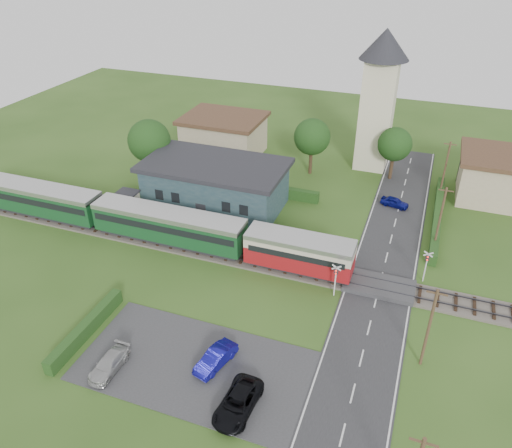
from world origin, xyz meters
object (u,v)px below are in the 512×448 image
(station_building, at_px, (215,184))
(car_on_road, at_px, (395,202))
(equipment_hut, at_px, (128,203))
(car_park_dark, at_px, (238,403))
(crossing_signal_near, at_px, (336,276))
(pedestrian_far, at_px, (159,213))
(house_east, at_px, (497,176))
(crossing_signal_far, at_px, (427,262))
(train, at_px, (141,219))
(house_west, at_px, (224,135))
(car_park_silver, at_px, (109,364))
(pedestrian_near, at_px, (261,230))
(car_park_blue, at_px, (216,358))
(church_tower, at_px, (380,90))

(station_building, height_order, car_on_road, station_building)
(equipment_hut, bearing_deg, car_park_dark, -43.18)
(crossing_signal_near, xyz_separation_m, car_park_dark, (-3.41, -14.09, -1.41))
(car_park_dark, distance_m, pedestrian_far, 25.89)
(house_east, xyz_separation_m, car_on_road, (-10.57, -6.31, -2.21))
(house_east, relative_size, crossing_signal_far, 2.69)
(train, distance_m, house_west, 23.02)
(equipment_hut, height_order, car_on_road, equipment_hut)
(house_east, xyz_separation_m, crossing_signal_near, (-13.60, -24.41, -0.66))
(car_on_road, bearing_deg, car_park_silver, 165.69)
(equipment_hut, xyz_separation_m, train, (3.69, -3.20, 0.43))
(house_west, xyz_separation_m, pedestrian_near, (12.47, -19.51, -1.45))
(pedestrian_far, bearing_deg, crossing_signal_far, -75.00)
(car_park_blue, height_order, pedestrian_near, pedestrian_near)
(house_west, distance_m, car_park_dark, 43.45)
(pedestrian_far, bearing_deg, train, -169.73)
(house_east, bearing_deg, car_park_dark, -113.84)
(crossing_signal_near, height_order, car_park_silver, crossing_signal_near)
(pedestrian_near, bearing_deg, equipment_hut, -21.14)
(car_park_silver, bearing_deg, car_park_dark, 0.96)
(pedestrian_near, bearing_deg, house_west, -79.64)
(crossing_signal_far, bearing_deg, church_tower, 110.02)
(car_on_road, bearing_deg, equipment_hut, 127.40)
(pedestrian_far, bearing_deg, pedestrian_near, -71.42)
(house_east, xyz_separation_m, crossing_signal_far, (-6.40, -19.61, -0.66))
(crossing_signal_far, xyz_separation_m, car_park_dark, (-10.61, -18.89, -1.41))
(house_east, bearing_deg, pedestrian_near, -140.60)
(pedestrian_near, bearing_deg, car_park_silver, 54.83)
(station_building, relative_size, house_west, 1.48)
(crossing_signal_near, relative_size, car_on_road, 1.03)
(station_building, xyz_separation_m, house_west, (-5.00, 14.01, 0.10))
(train, bearing_deg, car_park_dark, -43.65)
(car_park_dark, bearing_deg, pedestrian_far, 133.91)
(car_on_road, xyz_separation_m, pedestrian_far, (-23.42, -12.65, 0.78))
(car_park_blue, bearing_deg, train, 152.01)
(equipment_hut, xyz_separation_m, pedestrian_far, (4.02, -0.16, -0.38))
(equipment_hut, distance_m, house_east, 42.41)
(car_park_dark, bearing_deg, crossing_signal_near, 79.33)
(pedestrian_near, bearing_deg, station_building, -58.62)
(station_building, height_order, car_park_silver, station_building)
(house_east, bearing_deg, train, -147.33)
(train, xyz_separation_m, car_park_blue, (14.28, -13.38, -1.46))
(crossing_signal_near, bearing_deg, equipment_hut, 167.06)
(equipment_hut, height_order, house_west, house_west)
(car_park_dark, distance_m, pedestrian_near, 20.75)
(station_building, relative_size, church_tower, 0.91)
(equipment_hut, distance_m, station_building, 9.92)
(car_on_road, bearing_deg, car_park_dark, -178.40)
(pedestrian_far, bearing_deg, car_park_dark, -122.68)
(equipment_hut, height_order, crossing_signal_far, crossing_signal_far)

